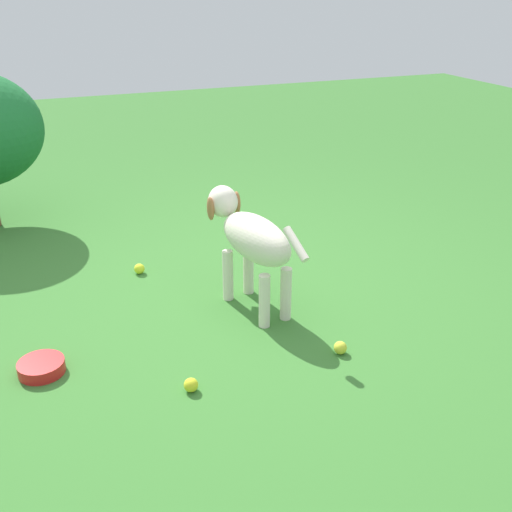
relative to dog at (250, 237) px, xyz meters
name	(u,v)px	position (x,y,z in m)	size (l,w,h in m)	color
ground	(211,297)	(0.19, -0.17, -0.42)	(14.00, 14.00, 0.00)	#38722D
dog	(250,237)	(0.00, 0.00, 0.00)	(0.35, 0.92, 0.63)	silver
tennis_ball_0	(139,269)	(0.51, -0.63, -0.39)	(0.07, 0.07, 0.07)	yellow
tennis_ball_1	(340,348)	(-0.23, 0.63, -0.39)	(0.07, 0.07, 0.07)	#CCD136
tennis_ball_2	(191,385)	(0.54, 0.65, -0.39)	(0.07, 0.07, 0.07)	yellow
water_bowl	(41,367)	(1.16, 0.25, -0.39)	(0.22, 0.22, 0.06)	red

